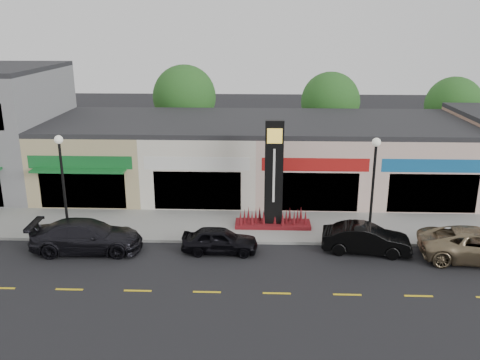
{
  "coord_description": "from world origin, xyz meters",
  "views": [
    {
      "loc": [
        2.14,
        -22.32,
        11.09
      ],
      "look_at": [
        1.16,
        4.0,
        2.89
      ],
      "focal_mm": 38.0,
      "sensor_mm": 36.0,
      "label": 1
    }
  ],
  "objects_px": {
    "lamp_west_near": "(63,176)",
    "car_gold_suv": "(479,245)",
    "car_dark_sedan": "(87,236)",
    "car_black_conv": "(366,239)",
    "lamp_east_near": "(373,179)",
    "car_black_sedan": "(220,240)",
    "pylon_sign": "(273,190)"
  },
  "relations": [
    {
      "from": "car_black_conv",
      "to": "car_gold_suv",
      "type": "distance_m",
      "value": 5.33
    },
    {
      "from": "car_black_sedan",
      "to": "car_gold_suv",
      "type": "distance_m",
      "value": 12.63
    },
    {
      "from": "lamp_west_near",
      "to": "car_dark_sedan",
      "type": "xyz_separation_m",
      "value": [
        1.55,
        -1.59,
        -2.68
      ]
    },
    {
      "from": "lamp_east_near",
      "to": "pylon_sign",
      "type": "xyz_separation_m",
      "value": [
        -5.0,
        1.7,
        -1.2
      ]
    },
    {
      "from": "car_black_sedan",
      "to": "car_gold_suv",
      "type": "xyz_separation_m",
      "value": [
        12.62,
        -0.42,
        0.13
      ]
    },
    {
      "from": "car_dark_sedan",
      "to": "car_gold_suv",
      "type": "bearing_deg",
      "value": -93.37
    },
    {
      "from": "car_black_conv",
      "to": "car_gold_suv",
      "type": "relative_size",
      "value": 0.78
    },
    {
      "from": "pylon_sign",
      "to": "car_black_sedan",
      "type": "distance_m",
      "value": 4.5
    },
    {
      "from": "lamp_east_near",
      "to": "car_black_sedan",
      "type": "xyz_separation_m",
      "value": [
        -7.75,
        -1.48,
        -2.83
      ]
    },
    {
      "from": "car_black_conv",
      "to": "lamp_east_near",
      "type": "bearing_deg",
      "value": -10.42
    },
    {
      "from": "car_black_conv",
      "to": "car_gold_suv",
      "type": "bearing_deg",
      "value": -89.08
    },
    {
      "from": "lamp_east_near",
      "to": "car_gold_suv",
      "type": "distance_m",
      "value": 5.88
    },
    {
      "from": "lamp_west_near",
      "to": "car_black_conv",
      "type": "bearing_deg",
      "value": -4.53
    },
    {
      "from": "lamp_east_near",
      "to": "car_black_conv",
      "type": "relative_size",
      "value": 1.25
    },
    {
      "from": "car_black_conv",
      "to": "lamp_west_near",
      "type": "bearing_deg",
      "value": 93.51
    },
    {
      "from": "car_dark_sedan",
      "to": "lamp_west_near",
      "type": "bearing_deg",
      "value": 41.77
    },
    {
      "from": "pylon_sign",
      "to": "car_black_sedan",
      "type": "xyz_separation_m",
      "value": [
        -2.75,
        -3.18,
        -1.63
      ]
    },
    {
      "from": "lamp_east_near",
      "to": "car_dark_sedan",
      "type": "relative_size",
      "value": 0.99
    },
    {
      "from": "car_black_sedan",
      "to": "car_black_conv",
      "type": "bearing_deg",
      "value": -87.46
    },
    {
      "from": "lamp_east_near",
      "to": "car_black_sedan",
      "type": "bearing_deg",
      "value": -169.19
    },
    {
      "from": "pylon_sign",
      "to": "car_black_sedan",
      "type": "bearing_deg",
      "value": -130.85
    },
    {
      "from": "lamp_east_near",
      "to": "car_black_sedan",
      "type": "height_order",
      "value": "lamp_east_near"
    },
    {
      "from": "car_dark_sedan",
      "to": "car_black_conv",
      "type": "bearing_deg",
      "value": -91.01
    },
    {
      "from": "lamp_east_near",
      "to": "car_black_conv",
      "type": "xyz_separation_m",
      "value": [
        -0.41,
        -1.24,
        -2.76
      ]
    },
    {
      "from": "lamp_east_near",
      "to": "car_black_sedan",
      "type": "relative_size",
      "value": 1.44
    },
    {
      "from": "lamp_west_near",
      "to": "car_gold_suv",
      "type": "distance_m",
      "value": 21.13
    },
    {
      "from": "pylon_sign",
      "to": "car_dark_sedan",
      "type": "relative_size",
      "value": 1.09
    },
    {
      "from": "lamp_west_near",
      "to": "car_dark_sedan",
      "type": "height_order",
      "value": "lamp_west_near"
    },
    {
      "from": "pylon_sign",
      "to": "car_black_conv",
      "type": "distance_m",
      "value": 5.66
    },
    {
      "from": "lamp_west_near",
      "to": "car_black_conv",
      "type": "height_order",
      "value": "lamp_west_near"
    },
    {
      "from": "car_dark_sedan",
      "to": "car_black_sedan",
      "type": "bearing_deg",
      "value": -91.5
    },
    {
      "from": "lamp_east_near",
      "to": "car_gold_suv",
      "type": "relative_size",
      "value": 0.98
    }
  ]
}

